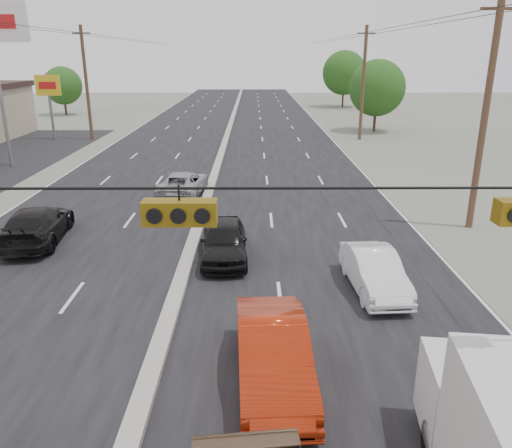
% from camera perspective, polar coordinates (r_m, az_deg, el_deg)
% --- Properties ---
extents(road_surface, '(20.00, 160.00, 0.02)m').
position_cam_1_polar(road_surface, '(37.56, -4.23, 7.18)').
color(road_surface, black).
rests_on(road_surface, ground).
extents(center_median, '(0.50, 160.00, 0.20)m').
position_cam_1_polar(center_median, '(37.54, -4.23, 7.32)').
color(center_median, gray).
rests_on(center_median, ground).
extents(utility_pole_left_c, '(1.60, 0.30, 10.00)m').
position_cam_1_polar(utility_pole_left_c, '(49.13, -18.82, 15.02)').
color(utility_pole_left_c, '#422D1E').
rests_on(utility_pole_left_c, ground).
extents(utility_pole_right_b, '(1.60, 0.30, 10.00)m').
position_cam_1_polar(utility_pole_right_b, '(24.01, 24.71, 11.30)').
color(utility_pole_right_b, '#422D1E').
rests_on(utility_pole_right_b, ground).
extents(utility_pole_right_c, '(1.60, 0.30, 10.00)m').
position_cam_1_polar(utility_pole_right_c, '(47.82, 12.15, 15.50)').
color(utility_pole_right_c, '#422D1E').
rests_on(utility_pole_right_c, ground).
extents(traffic_signals, '(25.00, 0.30, 0.54)m').
position_cam_1_polar(traffic_signals, '(7.11, -9.52, 1.65)').
color(traffic_signals, black).
rests_on(traffic_signals, ground).
extents(pole_sign_far, '(2.20, 0.25, 6.00)m').
position_cam_1_polar(pole_sign_far, '(50.35, -22.62, 13.86)').
color(pole_sign_far, slate).
rests_on(pole_sign_far, ground).
extents(tree_left_far, '(4.80, 4.80, 6.12)m').
position_cam_1_polar(tree_left_far, '(71.18, -21.20, 14.53)').
color(tree_left_far, '#382619').
rests_on(tree_left_far, ground).
extents(tree_right_mid, '(5.60, 5.60, 7.14)m').
position_cam_1_polar(tree_right_mid, '(53.28, 13.67, 14.86)').
color(tree_right_mid, '#382619').
rests_on(tree_right_mid, ground).
extents(tree_right_far, '(6.40, 6.40, 8.16)m').
position_cam_1_polar(tree_right_far, '(77.92, 10.05, 16.65)').
color(tree_right_far, '#382619').
rests_on(tree_right_far, ground).
extents(red_sedan, '(1.89, 4.84, 1.57)m').
position_cam_1_polar(red_sedan, '(12.26, 1.96, -14.74)').
color(red_sedan, '#9D2009').
rests_on(red_sedan, ground).
extents(queue_car_a, '(1.94, 4.42, 1.48)m').
position_cam_1_polar(queue_car_a, '(19.28, -3.69, -1.93)').
color(queue_car_a, black).
rests_on(queue_car_a, ground).
extents(queue_car_b, '(1.72, 4.23, 1.37)m').
position_cam_1_polar(queue_car_b, '(17.17, 13.37, -5.32)').
color(queue_car_b, white).
rests_on(queue_car_b, ground).
extents(oncoming_near, '(2.66, 5.38, 1.50)m').
position_cam_1_polar(oncoming_near, '(22.91, -23.75, -0.10)').
color(oncoming_near, black).
rests_on(oncoming_near, ground).
extents(oncoming_far, '(2.62, 5.02, 1.35)m').
position_cam_1_polar(oncoming_far, '(28.35, -8.32, 4.58)').
color(oncoming_far, '#95969C').
rests_on(oncoming_far, ground).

